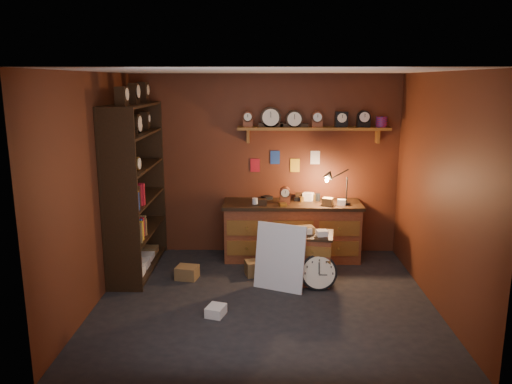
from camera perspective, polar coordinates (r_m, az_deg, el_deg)
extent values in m
plane|color=black|center=(6.19, 0.98, -12.18)|extent=(4.00, 4.00, 0.00)
cube|color=#572714|center=(7.53, 1.03, 3.08)|extent=(4.00, 0.02, 2.70)
cube|color=#572714|center=(4.02, 1.02, -5.49)|extent=(4.00, 0.02, 2.70)
cube|color=#572714|center=(6.09, -18.13, 0.17)|extent=(0.02, 3.60, 2.70)
cube|color=#572714|center=(6.10, 20.18, 0.02)|extent=(0.02, 3.60, 2.70)
cube|color=beige|center=(5.62, 1.08, 13.66)|extent=(4.00, 3.60, 0.02)
cube|color=brown|center=(7.34, 6.57, 7.24)|extent=(2.20, 0.30, 0.04)
cube|color=brown|center=(7.39, -0.91, 6.43)|extent=(0.04, 0.16, 0.20)
cube|color=brown|center=(7.57, 13.71, 6.22)|extent=(0.04, 0.16, 0.20)
cylinder|color=#B21419|center=(7.49, 14.14, 7.78)|extent=(0.16, 0.16, 0.15)
cube|color=maroon|center=(7.52, 2.18, 3.06)|extent=(0.14, 0.01, 0.20)
cube|color=navy|center=(7.51, 4.48, 3.95)|extent=(0.14, 0.01, 0.20)
cube|color=gold|center=(7.55, 6.74, 3.03)|extent=(0.14, 0.01, 0.20)
cube|color=silver|center=(7.57, 9.03, 3.90)|extent=(0.14, 0.01, 0.20)
cube|color=black|center=(7.04, -15.31, 0.30)|extent=(0.03, 1.60, 2.30)
cube|color=black|center=(6.25, -15.29, -1.23)|extent=(0.45, 0.03, 2.30)
cube|color=black|center=(7.72, -12.11, 1.54)|extent=(0.45, 0.03, 2.30)
cube|color=black|center=(7.29, -13.09, -8.17)|extent=(0.43, 1.54, 0.03)
cube|color=black|center=(7.13, -13.29, -4.41)|extent=(0.43, 1.54, 0.03)
cube|color=black|center=(7.01, -13.47, -0.90)|extent=(0.43, 1.54, 0.03)
cube|color=black|center=(6.93, -13.66, 2.73)|extent=(0.43, 1.54, 0.03)
cube|color=black|center=(6.87, -13.86, 6.43)|extent=(0.43, 1.54, 0.03)
cube|color=black|center=(6.84, -14.03, 9.59)|extent=(0.43, 1.54, 0.03)
cube|color=brown|center=(7.45, 4.11, -4.58)|extent=(1.96, 0.60, 0.80)
cube|color=black|center=(7.33, 4.16, -1.40)|extent=(2.02, 0.66, 0.05)
cube|color=brown|center=(7.16, 4.23, -5.30)|extent=(1.88, 0.02, 0.52)
cylinder|color=black|center=(7.36, 10.27, -1.24)|extent=(0.12, 0.12, 0.02)
cylinder|color=black|center=(7.32, 10.33, 0.20)|extent=(0.02, 0.02, 0.38)
cylinder|color=black|center=(7.22, 9.50, 2.02)|extent=(0.27, 0.09, 0.14)
cone|color=black|center=(7.18, 8.42, 1.67)|extent=(0.18, 0.14, 0.18)
cube|color=brown|center=(6.64, 6.18, -7.58)|extent=(0.60, 0.52, 0.63)
cube|color=black|center=(6.53, 6.25, -4.87)|extent=(0.64, 0.57, 0.03)
cube|color=brown|center=(6.42, 6.36, -8.29)|extent=(0.48, 0.09, 0.53)
cylinder|color=black|center=(6.44, 7.17, -9.08)|extent=(0.46, 0.16, 0.47)
cylinder|color=#FBEEC9|center=(6.41, 7.20, -9.13)|extent=(0.41, 0.09, 0.40)
cube|color=black|center=(6.38, 7.22, -8.64)|extent=(0.01, 0.04, 0.15)
cube|color=black|center=(6.42, 7.66, -9.38)|extent=(0.10, 0.01, 0.01)
cube|color=silver|center=(6.50, 2.70, -10.93)|extent=(0.67, 0.42, 0.86)
cube|color=silver|center=(7.10, 3.86, -6.88)|extent=(0.56, 0.56, 0.46)
cube|color=black|center=(6.88, 3.95, -7.53)|extent=(0.37, 0.13, 0.37)
cube|color=brown|center=(6.83, -7.87, -9.10)|extent=(0.32, 0.29, 0.17)
cube|color=white|center=(5.81, -4.61, -13.37)|extent=(0.25, 0.27, 0.11)
cube|color=brown|center=(6.87, -0.04, -8.68)|extent=(0.32, 0.29, 0.20)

